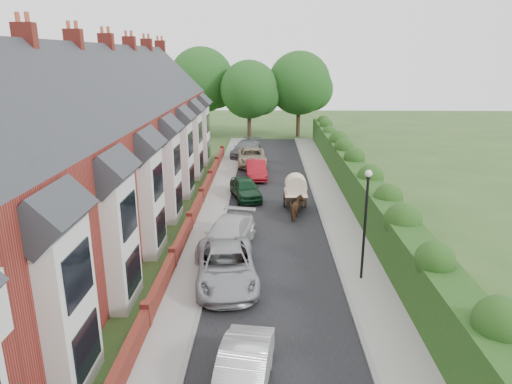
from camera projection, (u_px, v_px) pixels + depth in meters
ground at (290, 330)px, 16.94m from camera, size 140.00×140.00×0.00m
road at (273, 224)px, 27.47m from camera, size 6.00×58.00×0.02m
pavement_hedge_side at (341, 224)px, 27.37m from camera, size 2.20×58.00×0.12m
pavement_house_side at (209, 223)px, 27.54m from camera, size 1.70×58.00×0.12m
kerb_hedge_side at (324, 224)px, 27.39m from camera, size 0.18×58.00×0.13m
kerb_house_side at (223, 223)px, 27.52m from camera, size 0.18×58.00×0.13m
hedge at (373, 200)px, 26.88m from camera, size 2.10×58.00×2.85m
terrace_row at (88, 155)px, 25.44m from camera, size 9.05×40.50×11.50m
garden_wall_row at (190, 223)px, 26.49m from camera, size 0.35×40.35×1.10m
lamppost at (366, 212)px, 19.74m from camera, size 0.32×0.32×5.16m
tree_far_left at (252, 91)px, 53.70m from camera, size 7.14×6.80×9.29m
tree_far_right at (302, 85)px, 55.31m from camera, size 7.98×7.60×10.31m
tree_far_back at (205, 82)px, 56.44m from camera, size 8.40×8.00×10.82m
car_silver_a at (242, 374)px, 13.57m from camera, size 1.99×4.42×1.41m
car_silver_b at (226, 266)px, 20.28m from camera, size 3.32×5.98×1.58m
car_white at (228, 235)px, 23.81m from camera, size 3.20×5.65×1.54m
car_green at (245, 188)px, 32.28m from camera, size 2.79×4.63×1.48m
car_red at (256, 169)px, 37.62m from camera, size 1.96×4.63×1.49m
car_beige at (252, 157)px, 42.07m from camera, size 2.95×5.73×1.55m
car_grey at (246, 148)px, 45.77m from camera, size 3.31×5.74×1.56m
horse at (297, 208)px, 28.15m from camera, size 1.04×1.79×1.42m
horse_cart at (296, 190)px, 29.71m from camera, size 1.50×3.31×2.38m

